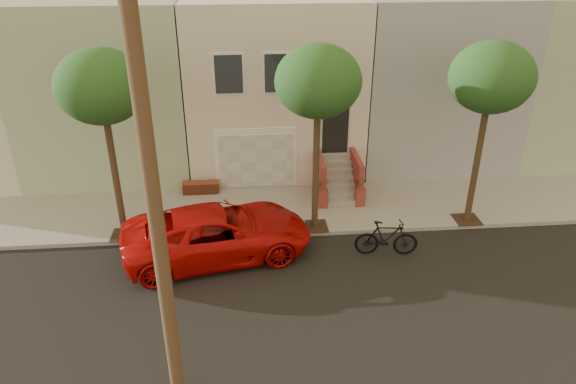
{
  "coord_description": "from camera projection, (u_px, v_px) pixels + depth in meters",
  "views": [
    {
      "loc": [
        -1.3,
        -11.83,
        9.53
      ],
      "look_at": [
        -0.01,
        3.0,
        2.0
      ],
      "focal_mm": 32.8,
      "sensor_mm": 36.0,
      "label": 1
    }
  ],
  "objects": [
    {
      "name": "tree_mid",
      "position": [
        318.0,
        83.0,
        16.09
      ],
      "size": [
        2.7,
        2.57,
        6.3
      ],
      "color": "#2D2116",
      "rests_on": "sidewalk"
    },
    {
      "name": "sidewalk",
      "position": [
        283.0,
        210.0,
        19.64
      ],
      "size": [
        40.0,
        3.7,
        0.15
      ],
      "primitive_type": "cube",
      "color": "gray",
      "rests_on": "ground"
    },
    {
      "name": "house_row",
      "position": [
        272.0,
        75.0,
        23.22
      ],
      "size": [
        33.1,
        11.7,
        7.0
      ],
      "color": "beige",
      "rests_on": "sidewalk"
    },
    {
      "name": "tree_left",
      "position": [
        101.0,
        88.0,
        15.58
      ],
      "size": [
        2.7,
        2.57,
        6.3
      ],
      "color": "#2D2116",
      "rests_on": "sidewalk"
    },
    {
      "name": "tree_right",
      "position": [
        492.0,
        79.0,
        16.51
      ],
      "size": [
        2.7,
        2.57,
        6.3
      ],
      "color": "#2D2116",
      "rests_on": "sidewalk"
    },
    {
      "name": "ground",
      "position": [
        297.0,
        302.0,
        14.91
      ],
      "size": [
        90.0,
        90.0,
        0.0
      ],
      "primitive_type": "plane",
      "color": "black",
      "rests_on": "ground"
    },
    {
      "name": "pickup_truck",
      "position": [
        218.0,
        233.0,
        16.71
      ],
      "size": [
        6.37,
        3.85,
        1.65
      ],
      "primitive_type": "imported",
      "rotation": [
        0.0,
        0.0,
        1.77
      ],
      "color": "#BC0B09",
      "rests_on": "ground"
    },
    {
      "name": "motorcycle",
      "position": [
        386.0,
        238.0,
        16.84
      ],
      "size": [
        2.08,
        0.79,
        1.22
      ],
      "primitive_type": "imported",
      "rotation": [
        0.0,
        0.0,
        1.46
      ],
      "color": "black",
      "rests_on": "ground"
    }
  ]
}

